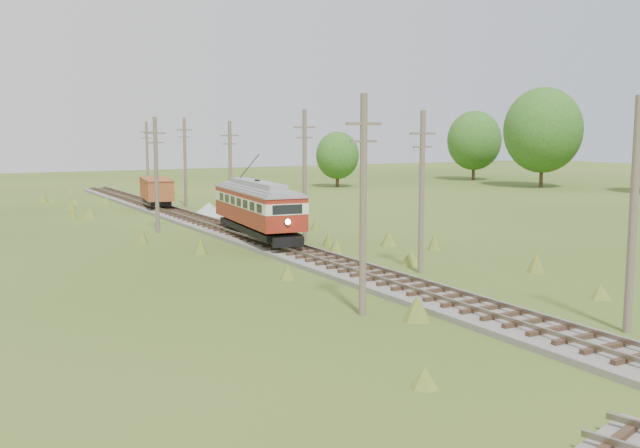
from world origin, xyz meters
TOP-DOWN VIEW (x-y plane):
  - railbed_main at (0.00, 34.00)m, footprint 3.60×96.00m
  - streetcar at (-0.00, 31.81)m, footprint 4.09×12.14m
  - gondola at (0.00, 55.61)m, footprint 3.58×7.77m
  - gravel_pile at (2.68, 48.05)m, footprint 3.33×3.54m
  - utility_pole_r_1 at (3.10, 5.00)m, footprint 0.30×0.30m
  - utility_pole_r_2 at (3.30, 18.00)m, footprint 1.60×0.30m
  - utility_pole_r_3 at (3.20, 31.00)m, footprint 1.60×0.30m
  - utility_pole_r_4 at (3.00, 44.00)m, footprint 1.60×0.30m
  - utility_pole_r_5 at (3.40, 57.00)m, footprint 1.60×0.30m
  - utility_pole_r_6 at (3.20, 70.00)m, footprint 1.60×0.30m
  - utility_pole_l_a at (-4.20, 12.00)m, footprint 1.60×0.30m
  - utility_pole_l_b at (-4.50, 40.00)m, footprint 1.60×0.30m
  - tree_right_4 at (54.00, 58.00)m, footprint 10.50×10.50m
  - tree_right_5 at (56.00, 74.00)m, footprint 8.40×8.40m
  - tree_mid_b at (30.00, 72.00)m, footprint 5.88×5.88m

SIDE VIEW (x-z plane):
  - railbed_main at x=0.00m, z-range -0.09..0.48m
  - gravel_pile at x=2.68m, z-range -0.04..1.17m
  - gondola at x=0.00m, z-range 0.66..3.15m
  - streetcar at x=0.00m, z-range -0.18..5.32m
  - utility_pole_r_4 at x=3.00m, z-range 0.12..8.52m
  - tree_mid_b at x=30.00m, z-range 0.54..8.12m
  - utility_pole_r_1 at x=3.10m, z-range 0.00..8.80m
  - utility_pole_r_2 at x=3.30m, z-range 0.12..8.72m
  - utility_pole_l_b at x=-4.50m, z-range 0.12..8.72m
  - utility_pole_r_6 at x=3.20m, z-range 0.12..8.82m
  - utility_pole_r_5 at x=3.40m, z-range 0.13..9.03m
  - utility_pole_r_3 at x=3.20m, z-range 0.13..9.13m
  - utility_pole_l_a at x=-4.20m, z-range 0.13..9.13m
  - tree_right_5 at x=56.00m, z-range 0.78..11.60m
  - tree_right_4 at x=54.00m, z-range 0.98..14.51m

